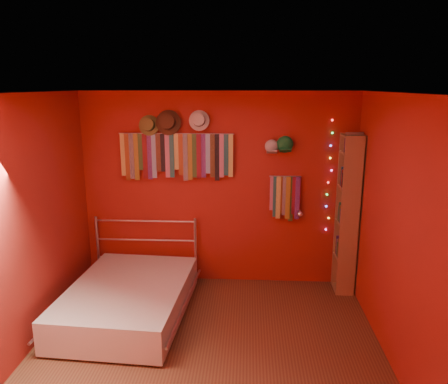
% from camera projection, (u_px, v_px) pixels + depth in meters
% --- Properties ---
extents(ground, '(3.50, 3.50, 0.00)m').
position_uv_depth(ground, '(206.00, 357.00, 4.23)').
color(ground, '#562E1D').
rests_on(ground, ground).
extents(back_wall, '(3.50, 0.02, 2.50)m').
position_uv_depth(back_wall, '(218.00, 190.00, 5.63)').
color(back_wall, maroon).
rests_on(back_wall, ground).
extents(right_wall, '(0.02, 3.50, 2.50)m').
position_uv_depth(right_wall, '(402.00, 239.00, 3.84)').
color(right_wall, maroon).
rests_on(right_wall, ground).
extents(left_wall, '(0.02, 3.50, 2.50)m').
position_uv_depth(left_wall, '(16.00, 231.00, 4.03)').
color(left_wall, maroon).
rests_on(left_wall, ground).
extents(ceiling, '(3.50, 3.50, 0.02)m').
position_uv_depth(ceiling, '(203.00, 93.00, 3.64)').
color(ceiling, white).
rests_on(ceiling, back_wall).
extents(tie_rack, '(1.45, 0.03, 0.60)m').
position_uv_depth(tie_rack, '(176.00, 155.00, 5.49)').
color(tie_rack, '#BCBCC1').
rests_on(tie_rack, back_wall).
extents(small_tie_rack, '(0.40, 0.03, 0.59)m').
position_uv_depth(small_tie_rack, '(285.00, 196.00, 5.53)').
color(small_tie_rack, '#BCBCC1').
rests_on(small_tie_rack, back_wall).
extents(fedora_olive, '(0.26, 0.14, 0.25)m').
position_uv_depth(fedora_olive, '(148.00, 125.00, 5.39)').
color(fedora_olive, olive).
rests_on(fedora_olive, back_wall).
extents(fedora_brown, '(0.31, 0.17, 0.31)m').
position_uv_depth(fedora_brown, '(168.00, 122.00, 5.36)').
color(fedora_brown, '#462A19').
rests_on(fedora_brown, back_wall).
extents(fedora_white, '(0.26, 0.14, 0.25)m').
position_uv_depth(fedora_white, '(199.00, 120.00, 5.34)').
color(fedora_white, beige).
rests_on(fedora_white, back_wall).
extents(cap_white, '(0.18, 0.22, 0.18)m').
position_uv_depth(cap_white, '(272.00, 147.00, 5.41)').
color(cap_white, beige).
rests_on(cap_white, back_wall).
extents(cap_green, '(0.19, 0.24, 0.19)m').
position_uv_depth(cap_green, '(285.00, 145.00, 5.39)').
color(cap_green, '#1C7E37').
rests_on(cap_green, back_wall).
extents(fairy_lights, '(0.06, 0.02, 1.42)m').
position_uv_depth(fairy_lights, '(329.00, 176.00, 5.47)').
color(fairy_lights, '#FF3333').
rests_on(fairy_lights, back_wall).
extents(reading_lamp, '(0.07, 0.30, 0.09)m').
position_uv_depth(reading_lamp, '(300.00, 213.00, 5.41)').
color(reading_lamp, '#BCBCC1').
rests_on(reading_lamp, back_wall).
extents(bookshelf, '(0.25, 0.34, 2.00)m').
position_uv_depth(bookshelf, '(351.00, 214.00, 5.38)').
color(bookshelf, olive).
rests_on(bookshelf, ground).
extents(bed, '(1.45, 1.88, 0.89)m').
position_uv_depth(bed, '(128.00, 299.00, 4.93)').
color(bed, '#BCBCC1').
rests_on(bed, ground).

